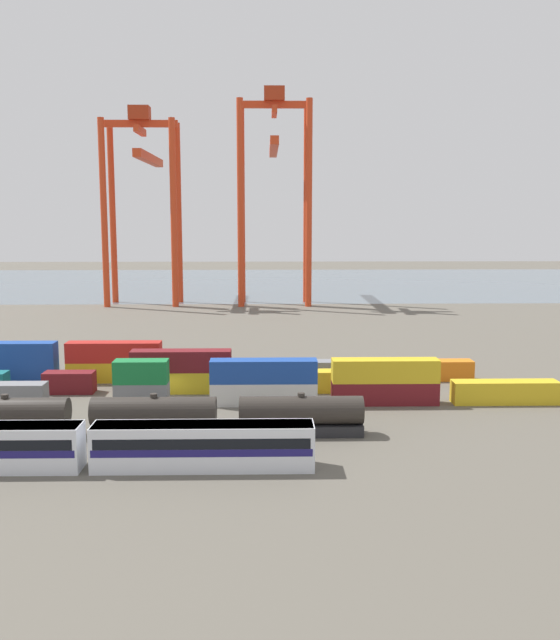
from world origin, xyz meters
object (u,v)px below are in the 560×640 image
at_px(freight_tank_row, 154,416).
at_px(gantry_crane_west, 143,185).
at_px(passenger_train, 87,445).
at_px(shipping_container_14, 293,381).
at_px(shipping_container_6, 385,393).
at_px(gantry_crane_central, 274,175).

bearing_deg(freight_tank_row, gantry_crane_west, 99.89).
bearing_deg(freight_tank_row, passenger_train, -114.81).
xyz_separation_m(shipping_container_14, gantry_crane_west, (-32.68, 88.91, 27.36)).
relative_size(freight_tank_row, shipping_container_6, 3.37).
distance_m(shipping_container_6, gantry_crane_central, 100.06).
bearing_deg(shipping_container_6, gantry_crane_central, 96.86).
xyz_separation_m(passenger_train, freight_tank_row, (4.22, 9.13, -0.18)).
height_order(freight_tank_row, gantry_crane_west, gantry_crane_west).
bearing_deg(freight_tank_row, shipping_container_14, 50.22).
bearing_deg(passenger_train, gantry_crane_central, 81.47).
height_order(freight_tank_row, shipping_container_14, freight_tank_row).
xyz_separation_m(passenger_train, gantry_crane_west, (-14.25, 115.11, 26.51)).
bearing_deg(shipping_container_14, passenger_train, -125.13).
relative_size(freight_tank_row, gantry_crane_west, 0.87).
height_order(gantry_crane_west, gantry_crane_central, gantry_crane_central).
height_order(shipping_container_6, gantry_crane_west, gantry_crane_west).
xyz_separation_m(freight_tank_row, gantry_crane_central, (13.06, 106.09, 29.08)).
relative_size(freight_tank_row, shipping_container_14, 3.37).
distance_m(passenger_train, gantry_crane_central, 120.04).
xyz_separation_m(freight_tank_row, shipping_container_14, (14.21, 17.07, -0.66)).
relative_size(passenger_train, shipping_container_6, 3.17).
height_order(shipping_container_14, gantry_crane_central, gantry_crane_central).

